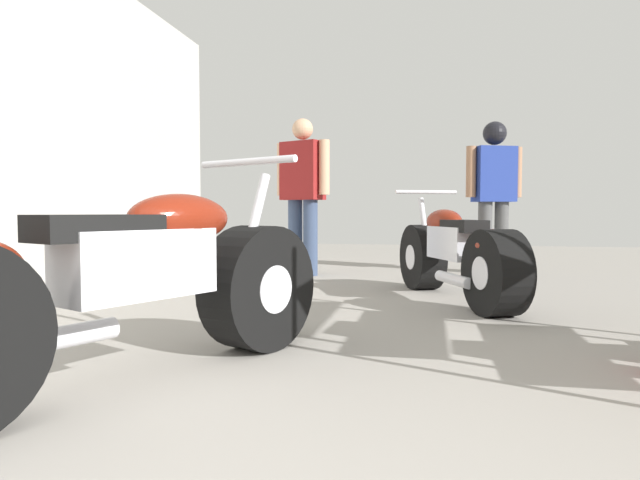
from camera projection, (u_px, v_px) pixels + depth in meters
name	position (u px, v px, depth m)	size (l,w,h in m)	color
ground_plane	(341.00, 312.00, 3.97)	(16.87, 16.87, 0.00)	gray
garage_partition_left	(1.00, 104.00, 4.42)	(0.08, 7.73, 3.19)	#B7B5AD
motorcycle_maroon_cruiser	(130.00, 288.00, 2.25)	(1.13, 2.04, 1.00)	black
motorcycle_black_naked	(456.00, 255.00, 4.44)	(0.99, 1.92, 0.93)	black
mechanic_in_blue	(303.00, 187.00, 6.28)	(0.70, 0.42, 1.79)	#384766
mechanic_with_helmet	(494.00, 183.00, 6.49)	(0.69, 0.40, 1.79)	#4C4C4C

